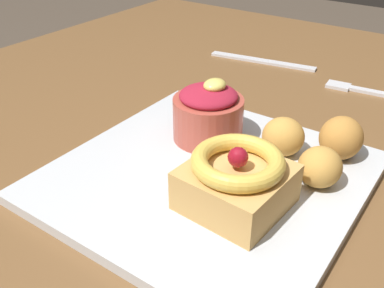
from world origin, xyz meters
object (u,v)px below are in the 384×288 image
at_px(fritter_front, 320,167).
at_px(fritter_back, 283,137).
at_px(fork, 361,90).
at_px(front_plate, 207,177).
at_px(knife, 262,61).
at_px(fritter_middle, 341,138).
at_px(berry_ramekin, 208,113).
at_px(cake_slice, 237,180).

height_order(fritter_front, fritter_back, fritter_back).
height_order(fritter_back, fork, fritter_back).
distance_m(front_plate, knife, 0.38).
bearing_deg(fritter_back, fritter_front, -120.76).
xyz_separation_m(fritter_middle, fritter_back, (-0.03, 0.05, -0.00)).
relative_size(front_plate, berry_ramekin, 3.68).
xyz_separation_m(fritter_front, knife, (0.31, 0.22, -0.03)).
bearing_deg(fritter_front, cake_slice, 145.99).
bearing_deg(cake_slice, fork, -2.05).
bearing_deg(fritter_front, knife, 35.52).
xyz_separation_m(fritter_front, fritter_middle, (0.06, 0.00, 0.00)).
relative_size(berry_ramekin, knife, 0.43).
xyz_separation_m(fritter_front, fork, (0.28, 0.04, -0.03)).
height_order(front_plate, knife, front_plate).
bearing_deg(front_plate, berry_ramekin, 33.02).
bearing_deg(fork, berry_ramekin, 63.22).
height_order(berry_ramekin, fritter_front, berry_ramekin).
relative_size(fritter_back, fork, 0.37).
bearing_deg(knife, fork, 162.83).
distance_m(fritter_middle, knife, 0.33).
bearing_deg(fork, knife, -13.73).
distance_m(cake_slice, knife, 0.42).
bearing_deg(fritter_middle, fritter_back, 118.89).
bearing_deg(knife, front_plate, 99.26).
bearing_deg(cake_slice, knife, 23.64).
distance_m(berry_ramekin, fritter_middle, 0.15).
xyz_separation_m(fritter_middle, fork, (0.22, 0.04, -0.03)).
height_order(front_plate, berry_ramekin, berry_ramekin).
xyz_separation_m(fork, knife, (0.03, 0.18, -0.00)).
xyz_separation_m(cake_slice, fritter_back, (0.11, 0.00, -0.01)).
xyz_separation_m(front_plate, cake_slice, (-0.03, -0.05, 0.03)).
xyz_separation_m(front_plate, knife, (0.36, 0.12, -0.00)).
bearing_deg(cake_slice, berry_ramekin, 44.94).
bearing_deg(fritter_back, fork, -3.73).
relative_size(cake_slice, fork, 0.75).
bearing_deg(berry_ramekin, cake_slice, -135.06).
height_order(fritter_front, fritter_middle, fritter_middle).
xyz_separation_m(front_plate, fritter_front, (0.05, -0.10, 0.03)).
bearing_deg(fritter_back, berry_ramekin, 101.79).
bearing_deg(knife, cake_slice, 104.59).
distance_m(cake_slice, berry_ramekin, 0.13).
bearing_deg(fork, fritter_front, 92.19).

